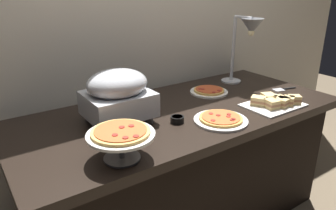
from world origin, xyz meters
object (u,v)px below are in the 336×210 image
(heat_lamp, at_px, (248,33))
(pizza_plate_center, at_px, (209,91))
(serving_spatula, at_px, (284,89))
(pizza_plate_raised_stand, at_px, (121,136))
(sauce_cup_near, at_px, (177,119))
(pizza_plate_front, at_px, (221,119))
(sandwich_platter, at_px, (275,102))
(chafing_dish, at_px, (118,93))

(heat_lamp, bearing_deg, pizza_plate_center, 175.70)
(heat_lamp, bearing_deg, serving_spatula, -52.30)
(pizza_plate_center, distance_m, pizza_plate_raised_stand, 0.96)
(pizza_plate_center, distance_m, sauce_cup_near, 0.52)
(serving_spatula, bearing_deg, pizza_plate_front, -168.34)
(sauce_cup_near, bearing_deg, pizza_plate_center, 30.33)
(pizza_plate_raised_stand, xyz_separation_m, sandwich_platter, (1.01, 0.03, -0.08))
(heat_lamp, bearing_deg, sandwich_platter, -110.49)
(heat_lamp, distance_m, pizza_plate_raised_stand, 1.25)
(chafing_dish, bearing_deg, heat_lamp, 3.71)
(heat_lamp, bearing_deg, sauce_cup_near, -162.21)
(sauce_cup_near, height_order, serving_spatula, sauce_cup_near)
(sandwich_platter, bearing_deg, chafing_dish, 159.70)
(pizza_plate_front, distance_m, pizza_plate_center, 0.46)
(heat_lamp, xyz_separation_m, pizza_plate_raised_stand, (-1.15, -0.41, -0.26))
(pizza_plate_front, height_order, pizza_plate_raised_stand, pizza_plate_raised_stand)
(pizza_plate_raised_stand, height_order, sauce_cup_near, pizza_plate_raised_stand)
(heat_lamp, xyz_separation_m, pizza_plate_front, (-0.55, -0.36, -0.35))
(serving_spatula, bearing_deg, chafing_dish, 172.71)
(heat_lamp, relative_size, pizza_plate_front, 1.67)
(chafing_dish, distance_m, serving_spatula, 1.18)
(pizza_plate_raised_stand, bearing_deg, pizza_plate_front, 4.55)
(sandwich_platter, height_order, serving_spatula, sandwich_platter)
(pizza_plate_center, xyz_separation_m, pizza_plate_raised_stand, (-0.85, -0.43, 0.09))
(pizza_plate_center, bearing_deg, serving_spatula, -26.90)
(pizza_plate_center, bearing_deg, heat_lamp, -4.30)
(pizza_plate_front, xyz_separation_m, serving_spatula, (0.72, 0.15, -0.01))
(pizza_plate_front, xyz_separation_m, pizza_plate_center, (0.26, 0.38, -0.00))
(pizza_plate_front, height_order, serving_spatula, pizza_plate_front)
(pizza_plate_front, bearing_deg, heat_lamp, 33.06)
(pizza_plate_raised_stand, xyz_separation_m, serving_spatula, (1.32, 0.20, -0.10))
(heat_lamp, distance_m, pizza_plate_center, 0.46)
(heat_lamp, distance_m, serving_spatula, 0.45)
(pizza_plate_front, distance_m, sauce_cup_near, 0.23)
(heat_lamp, distance_m, sauce_cup_near, 0.86)
(chafing_dish, height_order, pizza_plate_center, chafing_dish)
(pizza_plate_raised_stand, height_order, sandwich_platter, pizza_plate_raised_stand)
(chafing_dish, relative_size, sandwich_platter, 0.96)
(serving_spatula, bearing_deg, sandwich_platter, -151.40)
(chafing_dish, bearing_deg, pizza_plate_raised_stand, -114.78)
(pizza_plate_center, relative_size, sauce_cup_near, 3.48)
(sandwich_platter, relative_size, serving_spatula, 1.99)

